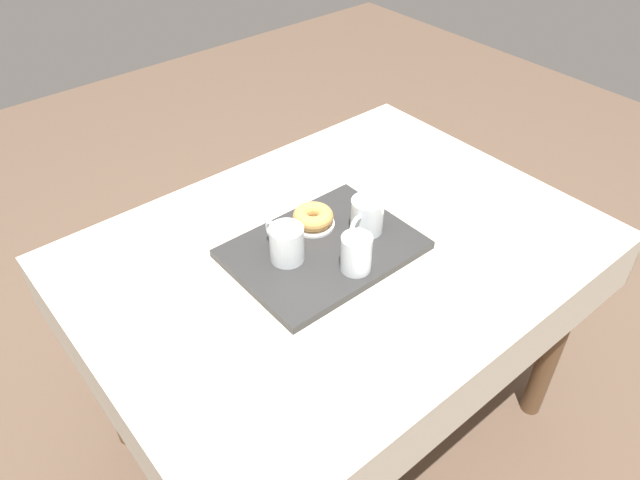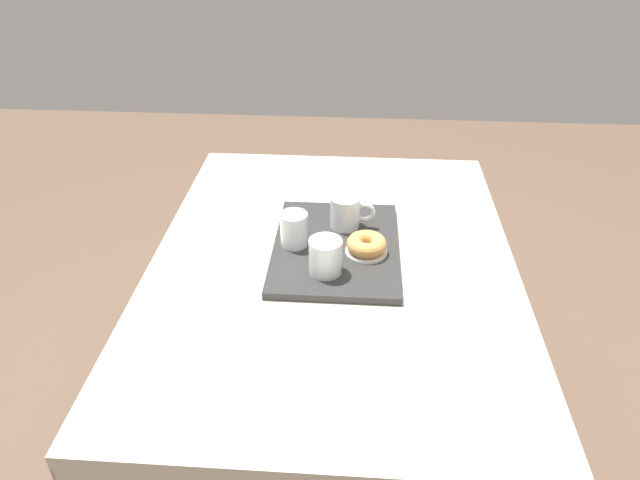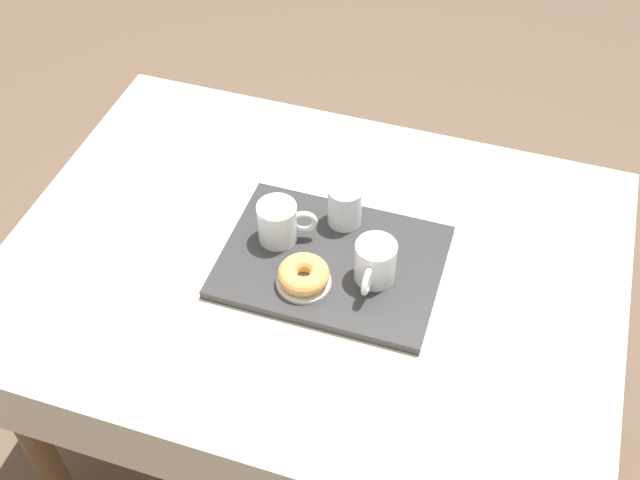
{
  "view_description": "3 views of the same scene",
  "coord_description": "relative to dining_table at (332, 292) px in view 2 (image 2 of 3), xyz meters",
  "views": [
    {
      "loc": [
        0.77,
        0.85,
        1.74
      ],
      "look_at": [
        0.06,
        -0.0,
        0.82
      ],
      "focal_mm": 33.59,
      "sensor_mm": 36.0,
      "label": 1
    },
    {
      "loc": [
        -1.26,
        -0.05,
        1.65
      ],
      "look_at": [
        0.04,
        0.04,
        0.8
      ],
      "focal_mm": 32.97,
      "sensor_mm": 36.0,
      "label": 2
    },
    {
      "loc": [
        0.35,
        -1.03,
        2.0
      ],
      "look_at": [
        0.01,
        0.01,
        0.81
      ],
      "focal_mm": 44.24,
      "sensor_mm": 36.0,
      "label": 3
    }
  ],
  "objects": [
    {
      "name": "sugar_donut_left",
      "position": [
        0.01,
        -0.09,
        0.15
      ],
      "size": [
        0.1,
        0.1,
        0.04
      ],
      "primitive_type": "torus",
      "color": "tan",
      "rests_on": "donut_plate_left"
    },
    {
      "name": "donut_plate_left",
      "position": [
        0.01,
        -0.09,
        0.13
      ],
      "size": [
        0.11,
        0.11,
        0.01
      ],
      "primitive_type": "cylinder",
      "color": "white",
      "rests_on": "serving_tray"
    },
    {
      "name": "serving_tray",
      "position": [
        0.05,
        -0.01,
        0.11
      ],
      "size": [
        0.45,
        0.33,
        0.02
      ],
      "primitive_type": "cube",
      "color": "#2D2D2D",
      "rests_on": "dining_table"
    },
    {
      "name": "dining_table",
      "position": [
        0.0,
        0.0,
        0.0
      ],
      "size": [
        1.28,
        0.95,
        0.77
      ],
      "color": "beige",
      "rests_on": "ground"
    },
    {
      "name": "water_glass_near",
      "position": [
        0.04,
        0.11,
        0.17
      ],
      "size": [
        0.07,
        0.07,
        0.09
      ],
      "color": "white",
      "rests_on": "serving_tray"
    },
    {
      "name": "tea_mug_right",
      "position": [
        -0.08,
        0.02,
        0.17
      ],
      "size": [
        0.12,
        0.08,
        0.09
      ],
      "color": "white",
      "rests_on": "serving_tray"
    },
    {
      "name": "ground_plane",
      "position": [
        0.0,
        0.0,
        -0.66
      ],
      "size": [
        6.0,
        6.0,
        0.0
      ],
      "primitive_type": "plane",
      "color": "brown"
    },
    {
      "name": "tea_mug_left",
      "position": [
        0.14,
        -0.03,
        0.17
      ],
      "size": [
        0.08,
        0.13,
        0.09
      ],
      "color": "white",
      "rests_on": "serving_tray"
    }
  ]
}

